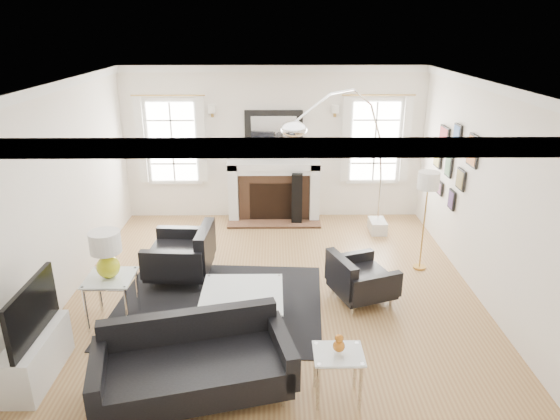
{
  "coord_description": "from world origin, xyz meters",
  "views": [
    {
      "loc": [
        0.01,
        -6.01,
        3.46
      ],
      "look_at": [
        0.08,
        0.3,
        1.11
      ],
      "focal_mm": 32.0,
      "sensor_mm": 36.0,
      "label": 1
    }
  ],
  "objects_px": {
    "gourd_lamp": "(106,252)",
    "coffee_table": "(242,296)",
    "armchair_right": "(358,279)",
    "armchair_left": "(184,255)",
    "fireplace": "(274,192)",
    "sofa": "(194,364)",
    "arc_floor_lamp": "(342,163)"
  },
  "relations": [
    {
      "from": "gourd_lamp",
      "to": "coffee_table",
      "type": "bearing_deg",
      "value": -3.03
    },
    {
      "from": "gourd_lamp",
      "to": "armchair_right",
      "type": "bearing_deg",
      "value": 8.98
    },
    {
      "from": "armchair_left",
      "to": "gourd_lamp",
      "type": "xyz_separation_m",
      "value": [
        -0.69,
        -1.11,
        0.59
      ]
    },
    {
      "from": "fireplace",
      "to": "gourd_lamp",
      "type": "height_order",
      "value": "gourd_lamp"
    },
    {
      "from": "coffee_table",
      "to": "gourd_lamp",
      "type": "relative_size",
      "value": 1.67
    },
    {
      "from": "fireplace",
      "to": "armchair_left",
      "type": "distance_m",
      "value": 2.68
    },
    {
      "from": "fireplace",
      "to": "armchair_left",
      "type": "xyz_separation_m",
      "value": [
        -1.29,
        -2.35,
        -0.18
      ]
    },
    {
      "from": "sofa",
      "to": "armchair_left",
      "type": "relative_size",
      "value": 1.99
    },
    {
      "from": "coffee_table",
      "to": "arc_floor_lamp",
      "type": "relative_size",
      "value": 0.37
    },
    {
      "from": "sofa",
      "to": "gourd_lamp",
      "type": "xyz_separation_m",
      "value": [
        -1.19,
        1.28,
        0.62
      ]
    },
    {
      "from": "fireplace",
      "to": "coffee_table",
      "type": "bearing_deg",
      "value": -96.21
    },
    {
      "from": "armchair_left",
      "to": "gourd_lamp",
      "type": "relative_size",
      "value": 1.75
    },
    {
      "from": "sofa",
      "to": "armchair_right",
      "type": "bearing_deg",
      "value": 42.96
    },
    {
      "from": "fireplace",
      "to": "sofa",
      "type": "xyz_separation_m",
      "value": [
        -0.79,
        -4.74,
        -0.21
      ]
    },
    {
      "from": "armchair_left",
      "to": "armchair_right",
      "type": "xyz_separation_m",
      "value": [
        2.4,
        -0.62,
        -0.06
      ]
    },
    {
      "from": "gourd_lamp",
      "to": "armchair_left",
      "type": "bearing_deg",
      "value": 58.32
    },
    {
      "from": "coffee_table",
      "to": "gourd_lamp",
      "type": "bearing_deg",
      "value": 176.97
    },
    {
      "from": "sofa",
      "to": "coffee_table",
      "type": "distance_m",
      "value": 1.27
    },
    {
      "from": "armchair_left",
      "to": "armchair_right",
      "type": "distance_m",
      "value": 2.48
    },
    {
      "from": "gourd_lamp",
      "to": "fireplace",
      "type": "bearing_deg",
      "value": 60.31
    },
    {
      "from": "fireplace",
      "to": "coffee_table",
      "type": "height_order",
      "value": "fireplace"
    },
    {
      "from": "sofa",
      "to": "arc_floor_lamp",
      "type": "relative_size",
      "value": 0.77
    },
    {
      "from": "sofa",
      "to": "arc_floor_lamp",
      "type": "height_order",
      "value": "arc_floor_lamp"
    },
    {
      "from": "fireplace",
      "to": "arc_floor_lamp",
      "type": "xyz_separation_m",
      "value": [
        1.06,
        -1.31,
        0.89
      ]
    },
    {
      "from": "fireplace",
      "to": "armchair_left",
      "type": "relative_size",
      "value": 1.66
    },
    {
      "from": "coffee_table",
      "to": "armchair_right",
      "type": "bearing_deg",
      "value": 20.87
    },
    {
      "from": "fireplace",
      "to": "armchair_right",
      "type": "bearing_deg",
      "value": -69.44
    },
    {
      "from": "fireplace",
      "to": "coffee_table",
      "type": "distance_m",
      "value": 3.57
    },
    {
      "from": "coffee_table",
      "to": "arc_floor_lamp",
      "type": "distance_m",
      "value": 2.85
    },
    {
      "from": "sofa",
      "to": "coffee_table",
      "type": "xyz_separation_m",
      "value": [
        0.4,
        1.2,
        0.07
      ]
    },
    {
      "from": "armchair_right",
      "to": "fireplace",
      "type": "bearing_deg",
      "value": 110.56
    },
    {
      "from": "sofa",
      "to": "coffee_table",
      "type": "relative_size",
      "value": 2.08
    }
  ]
}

